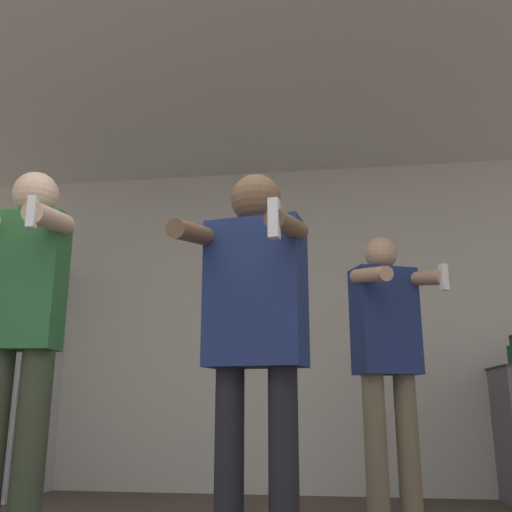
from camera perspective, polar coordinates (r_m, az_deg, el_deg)
name	(u,v)px	position (r m, az deg, el deg)	size (l,w,h in m)	color
wall_back	(271,323)	(4.57, 1.55, -6.70)	(7.00, 0.06, 2.55)	beige
ceiling_slab	(239,63)	(3.51, -1.67, 18.78)	(7.00, 3.69, 0.05)	silver
person_woman_foreground	(255,321)	(2.27, -0.07, -6.54)	(0.50, 0.56, 1.59)	black
person_man_side	(21,326)	(2.93, -22.46, -6.53)	(0.46, 0.53, 1.79)	#38422D
person_spectator_back	(388,350)	(3.33, 13.02, -9.14)	(0.53, 0.58, 1.60)	#75664C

